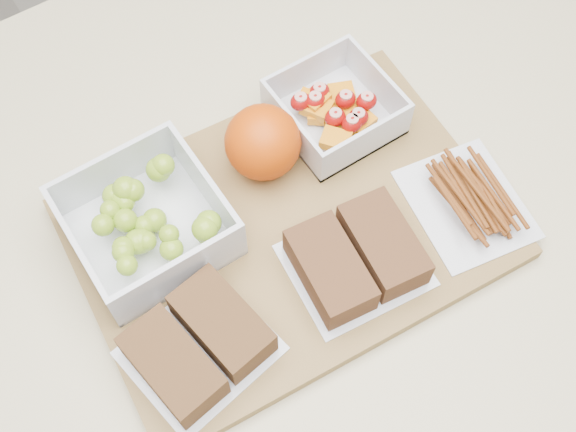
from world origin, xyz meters
name	(u,v)px	position (x,y,z in m)	size (l,w,h in m)	color
ground	(290,427)	(0.00, 0.00, 0.00)	(4.00, 4.00, 0.00)	gray
counter	(291,366)	(0.00, 0.00, 0.45)	(1.20, 0.90, 0.90)	beige
cutting_board	(288,229)	(0.00, 0.01, 0.91)	(0.42, 0.30, 0.02)	olive
grape_container	(147,221)	(-0.12, 0.08, 0.94)	(0.14, 0.14, 0.06)	silver
fruit_container	(335,110)	(0.12, 0.09, 0.94)	(0.12, 0.12, 0.05)	silver
orange	(263,142)	(0.02, 0.09, 0.96)	(0.08, 0.08, 0.08)	#CA4204
sandwich_bag_left	(198,345)	(-0.14, -0.06, 0.94)	(0.14, 0.13, 0.04)	silver
sandwich_bag_center	(357,258)	(0.03, -0.06, 0.94)	(0.14, 0.13, 0.04)	silver
pretzel_bag	(469,198)	(0.17, -0.07, 0.93)	(0.13, 0.15, 0.03)	silver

